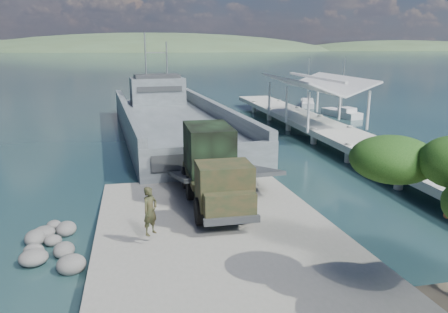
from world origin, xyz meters
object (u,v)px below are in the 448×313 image
soldier (151,220)px  sailboat_far (307,104)px  sailboat_near (342,114)px  pier (318,119)px  military_truck (213,167)px  landing_craft (173,126)px

soldier → sailboat_far: sailboat_far is taller
sailboat_near → sailboat_far: size_ratio=1.04×
pier → sailboat_far: sailboat_far is taller
military_truck → landing_craft: bearing=91.0°
soldier → military_truck: bearing=7.3°
pier → sailboat_far: 20.07m
landing_craft → soldier: (-3.09, -23.19, 0.63)m
military_truck → soldier: 5.32m
pier → landing_craft: 13.11m
soldier → sailboat_near: 37.65m
pier → sailboat_far: size_ratio=6.75×
pier → soldier: bearing=-128.3°
landing_craft → soldier: 23.40m
pier → landing_craft: (-12.69, 3.21, -0.78)m
landing_craft → sailboat_far: (19.52, 15.63, -0.47)m
soldier → sailboat_far: 44.93m
military_truck → sailboat_near: size_ratio=1.13×
pier → landing_craft: landing_craft is taller
sailboat_near → soldier: bearing=-138.6°
pier → sailboat_near: size_ratio=6.46×
military_truck → sailboat_near: 32.44m
soldier → landing_craft: bearing=37.8°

